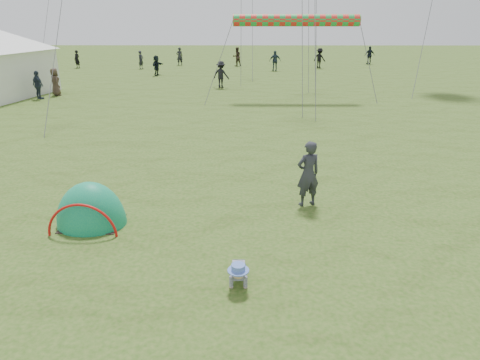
{
  "coord_description": "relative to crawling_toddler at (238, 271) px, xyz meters",
  "views": [
    {
      "loc": [
        1.0,
        -7.04,
        4.37
      ],
      "look_at": [
        0.91,
        1.84,
        1.0
      ],
      "focal_mm": 32.0,
      "sensor_mm": 36.0,
      "label": 1
    }
  ],
  "objects": [
    {
      "name": "ground",
      "position": [
        -0.91,
        0.66,
        -0.26
      ],
      "size": [
        140.0,
        140.0,
        0.0
      ],
      "primitive_type": "plane",
      "color": "#244D11"
    },
    {
      "name": "crawling_toddler",
      "position": [
        0.0,
        0.0,
        0.0
      ],
      "size": [
        0.47,
        0.67,
        0.51
      ],
      "primitive_type": null,
      "rotation": [
        0.0,
        0.0,
        -0.0
      ],
      "color": "black",
      "rests_on": "ground"
    },
    {
      "name": "popup_tent",
      "position": [
        -3.34,
        2.29,
        -0.26
      ],
      "size": [
        1.58,
        1.31,
        2.0
      ],
      "primitive_type": "ellipsoid",
      "rotation": [
        0.0,
        0.0,
        -0.02
      ],
      "color": "#067462",
      "rests_on": "ground"
    },
    {
      "name": "standing_adult",
      "position": [
        1.65,
        3.41,
        0.57
      ],
      "size": [
        0.7,
        0.58,
        1.65
      ],
      "primitive_type": "imported",
      "rotation": [
        0.0,
        0.0,
        3.5
      ],
      "color": "#2B2C33",
      "rests_on": "ground"
    },
    {
      "name": "crowd_person_0",
      "position": [
        -15.47,
        34.49,
        0.55
      ],
      "size": [
        0.69,
        0.6,
        1.61
      ],
      "primitive_type": "imported",
      "rotation": [
        0.0,
        0.0,
        5.84
      ],
      "color": "black",
      "rests_on": "ground"
    },
    {
      "name": "crowd_person_2",
      "position": [
        2.76,
        32.41,
        0.61
      ],
      "size": [
        1.04,
        0.49,
        1.73
      ],
      "primitive_type": "imported",
      "rotation": [
        0.0,
        0.0,
        3.21
      ],
      "color": "#283946",
      "rests_on": "ground"
    },
    {
      "name": "crowd_person_4",
      "position": [
        -11.22,
        19.4,
        0.55
      ],
      "size": [
        0.89,
        0.93,
        1.6
      ],
      "primitive_type": "imported",
      "rotation": [
        0.0,
        0.0,
        2.25
      ],
      "color": "#413127",
      "rests_on": "ground"
    },
    {
      "name": "crowd_person_6",
      "position": [
        -6.32,
        37.17,
        0.59
      ],
      "size": [
        0.72,
        0.61,
        1.69
      ],
      "primitive_type": "imported",
      "rotation": [
        0.0,
        0.0,
        3.52
      ],
      "color": "black",
      "rests_on": "ground"
    },
    {
      "name": "crowd_person_7",
      "position": [
        -0.67,
        36.5,
        0.62
      ],
      "size": [
        1.07,
        1.0,
        1.76
      ],
      "primitive_type": "imported",
      "rotation": [
        0.0,
        0.0,
        3.66
      ],
      "color": "#2F241C",
      "rests_on": "ground"
    },
    {
      "name": "crowd_person_8",
      "position": [
        -11.68,
        18.17,
        0.54
      ],
      "size": [
        0.99,
        0.86,
        1.6
      ],
      "primitive_type": "imported",
      "rotation": [
        0.0,
        0.0,
        2.53
      ],
      "color": "#252F3E",
      "rests_on": "ground"
    },
    {
      "name": "crowd_person_9",
      "position": [
        7.05,
        34.84,
        0.64
      ],
      "size": [
        1.32,
        1.22,
        1.79
      ],
      "primitive_type": "imported",
      "rotation": [
        0.0,
        0.0,
        2.5
      ],
      "color": "black",
      "rests_on": "ground"
    },
    {
      "name": "crowd_person_10",
      "position": [
        -16.43,
        27.11,
        0.64
      ],
      "size": [
        1.04,
        0.92,
        1.8
      ],
      "primitive_type": "imported",
      "rotation": [
        0.0,
        0.0,
        3.63
      ],
      "color": "#352926",
      "rests_on": "ground"
    },
    {
      "name": "crowd_person_11",
      "position": [
        -7.04,
        29.13,
        0.53
      ],
      "size": [
        0.92,
        1.54,
        1.58
      ],
      "primitive_type": "imported",
      "rotation": [
        0.0,
        0.0,
        1.24
      ],
      "color": "black",
      "rests_on": "ground"
    },
    {
      "name": "crowd_person_12",
      "position": [
        -9.39,
        33.88,
        0.54
      ],
      "size": [
        0.6,
        0.69,
        1.6
      ],
      "primitive_type": "imported",
      "rotation": [
        0.0,
        0.0,
        1.11
      ],
      "color": "black",
      "rests_on": "ground"
    },
    {
      "name": "crowd_person_14",
      "position": [
        12.64,
        38.31,
        0.62
      ],
      "size": [
        1.07,
        0.56,
        1.75
      ],
      "primitive_type": "imported",
      "rotation": [
        0.0,
        0.0,
        3.28
      ],
      "color": "black",
      "rests_on": "ground"
    },
    {
      "name": "crowd_person_15",
      "position": [
        -1.48,
        22.61,
        0.61
      ],
      "size": [
        1.27,
        0.99,
        1.73
      ],
      "primitive_type": "imported",
      "rotation": [
        0.0,
        0.0,
        2.79
      ],
      "color": "black",
      "rests_on": "ground"
    },
    {
      "name": "rainbow_tube_kite",
      "position": [
        2.89,
        18.43,
        4.0
      ],
      "size": [
        6.87,
        0.64,
        0.64
      ],
      "primitive_type": "cylinder",
      "rotation": [
        0.0,
        1.57,
        0.0
      ],
      "color": "red"
    }
  ]
}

